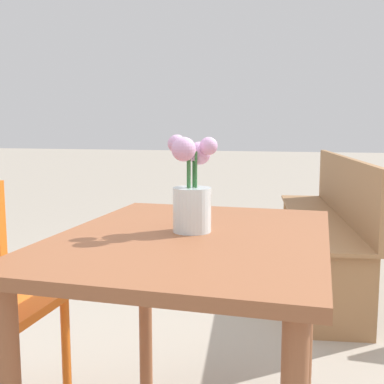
% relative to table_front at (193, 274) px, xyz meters
% --- Properties ---
extents(table_front, '(0.73, 0.95, 0.75)m').
position_rel_table_front_xyz_m(table_front, '(0.00, 0.00, 0.00)').
color(table_front, brown).
rests_on(table_front, ground_plane).
extents(flower_vase, '(0.14, 0.15, 0.27)m').
position_rel_table_front_xyz_m(flower_vase, '(-0.01, 0.03, 0.22)').
color(flower_vase, silver).
rests_on(flower_vase, table_front).
extents(bench_middle, '(0.63, 2.00, 0.85)m').
position_rel_table_front_xyz_m(bench_middle, '(0.41, 2.05, -0.16)').
color(bench_middle, '#9E7047').
rests_on(bench_middle, ground_plane).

